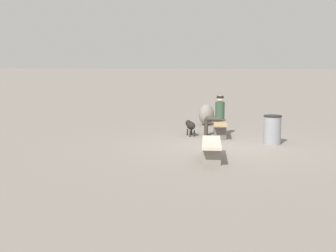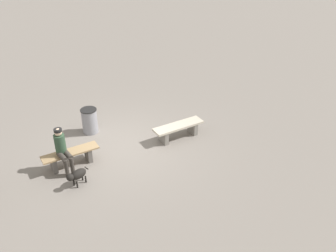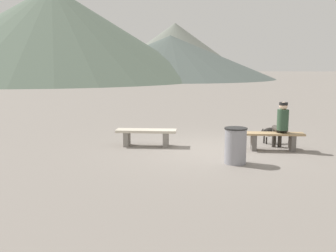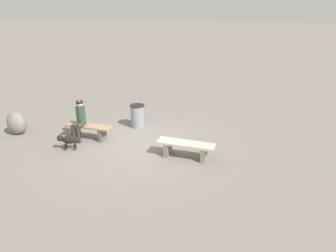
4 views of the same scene
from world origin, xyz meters
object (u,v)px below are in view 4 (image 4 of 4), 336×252
object	(u,v)px
bench_left	(186,147)
trash_bin	(138,116)
boulder	(17,123)
seated_person	(80,118)
dog	(68,140)
bench_right	(89,129)

from	to	relation	value
bench_left	trash_bin	bearing A→B (deg)	-37.75
boulder	seated_person	bearing A→B (deg)	-169.36
boulder	dog	bearing A→B (deg)	170.94
trash_bin	boulder	size ratio (longest dim) A/B	1.06
bench_left	seated_person	world-z (taller)	seated_person
boulder	trash_bin	bearing A→B (deg)	-149.85
dog	seated_person	bearing A→B (deg)	-103.68
bench_left	dog	bearing A→B (deg)	10.27
boulder	bench_left	bearing A→B (deg)	-175.90
bench_left	trash_bin	world-z (taller)	trash_bin
dog	bench_left	bearing A→B (deg)	170.53
bench_right	boulder	bearing A→B (deg)	9.36
trash_bin	boulder	bearing A→B (deg)	30.15
bench_right	boulder	xyz separation A→B (m)	(2.59, 0.56, 0.08)
dog	boulder	bearing A→B (deg)	-31.67
bench_right	trash_bin	distance (m)	1.89
dog	boulder	size ratio (longest dim) A/B	0.83
bench_left	bench_right	distance (m)	3.49
bench_right	seated_person	bearing A→B (deg)	24.91
boulder	bench_right	bearing A→B (deg)	-167.77
seated_person	dog	bearing A→B (deg)	90.00
dog	trash_bin	world-z (taller)	trash_bin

